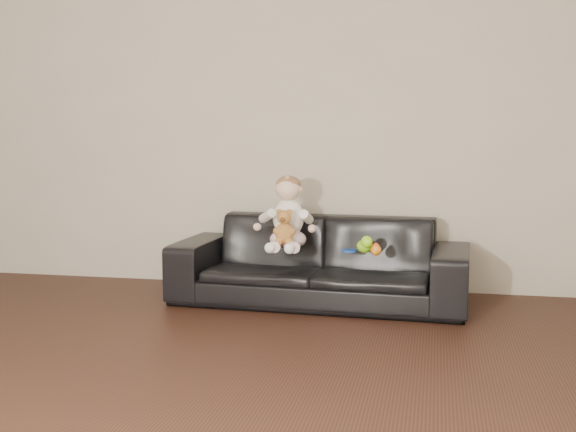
% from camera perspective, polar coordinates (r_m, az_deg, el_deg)
% --- Properties ---
extents(floor, '(5.50, 5.50, 0.00)m').
position_cam_1_polar(floor, '(3.02, -14.62, -16.00)').
color(floor, black).
rests_on(floor, ground).
extents(wall_back, '(5.00, 0.00, 5.00)m').
position_cam_1_polar(wall_back, '(5.39, -1.90, 8.25)').
color(wall_back, '#BCB29E').
rests_on(wall_back, ground).
extents(sofa, '(2.00, 0.86, 0.57)m').
position_cam_1_polar(sofa, '(4.87, 2.52, -3.55)').
color(sofa, black).
rests_on(sofa, floor).
extents(baby, '(0.37, 0.44, 0.49)m').
position_cam_1_polar(baby, '(4.76, -0.03, -0.08)').
color(baby, beige).
rests_on(baby, sofa).
extents(teddy_bear, '(0.14, 0.14, 0.22)m').
position_cam_1_polar(teddy_bear, '(4.62, -0.28, -0.88)').
color(teddy_bear, '#A66E2F').
rests_on(teddy_bear, sofa).
extents(toy_green, '(0.11, 0.13, 0.09)m').
position_cam_1_polar(toy_green, '(4.66, 6.08, -2.38)').
color(toy_green, '#90E71B').
rests_on(toy_green, sofa).
extents(toy_rattle, '(0.08, 0.08, 0.07)m').
position_cam_1_polar(toy_rattle, '(4.57, 6.97, -2.70)').
color(toy_rattle, orange).
rests_on(toy_rattle, sofa).
extents(toy_blue_disc, '(0.10, 0.10, 0.01)m').
position_cam_1_polar(toy_blue_disc, '(4.70, 4.87, -2.75)').
color(toy_blue_disc, blue).
rests_on(toy_blue_disc, sofa).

